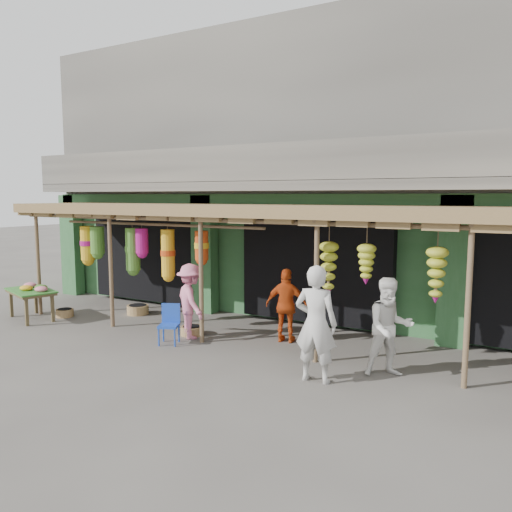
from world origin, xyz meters
The scene contains 12 objects.
ground centered at (0.00, 0.00, 0.00)m, with size 80.00×80.00×0.00m, color #514C47.
building centered at (0.00, 4.87, 3.37)m, with size 16.40×6.80×7.00m.
awning centered at (-0.17, 0.80, 2.57)m, with size 14.00×2.70×2.79m.
flower_table centered at (-6.20, -0.64, 0.69)m, with size 1.61×1.25×0.85m.
blue_chair centered at (-2.03, -0.57, 0.45)m, with size 0.50×0.51×0.80m.
basket_left centered at (-4.34, 1.00, 0.11)m, with size 0.55×0.55×0.23m, color #9C7446.
basket_mid centered at (-2.00, 0.13, 0.09)m, with size 0.48×0.48×0.19m, color #89603D.
basket_right centered at (-5.73, -0.10, 0.10)m, with size 0.42×0.42×0.19m, color #A67C4D.
person_front centered at (1.36, -1.07, 0.95)m, with size 0.69×0.45×1.90m, color beige.
person_right centered at (2.32, -0.24, 0.82)m, with size 0.80×0.62×1.65m, color white.
person_vendor centered at (0.00, 0.68, 0.76)m, with size 0.89×0.37×1.52m, color #C34212.
person_shopper centered at (-1.89, -0.05, 0.79)m, with size 1.02×0.58×1.57m, color pink.
Camera 1 is at (4.34, -8.31, 2.98)m, focal length 35.00 mm.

